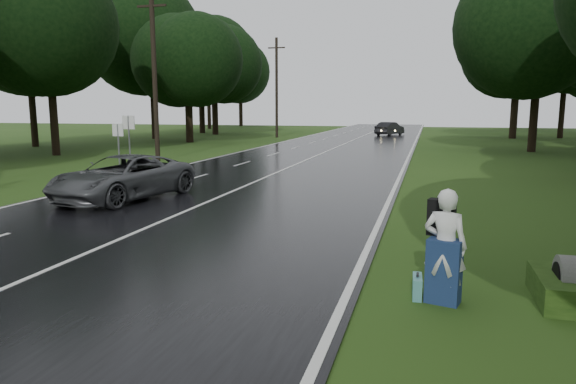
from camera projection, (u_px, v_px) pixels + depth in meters
name	position (u px, v px, depth m)	size (l,w,h in m)	color
ground	(6.00, 290.00, 9.04)	(160.00, 160.00, 0.00)	#284614
road	(294.00, 166.00, 28.08)	(12.00, 140.00, 0.04)	black
lane_center	(294.00, 165.00, 28.08)	(0.12, 140.00, 0.01)	silver
grey_car	(123.00, 177.00, 17.62)	(2.48, 5.37, 1.49)	#484A4D
far_car	(390.00, 129.00, 57.71)	(1.56, 4.47, 1.47)	black
hitchhiker	(445.00, 250.00, 8.34)	(0.78, 0.74, 1.89)	silver
suitcase	(417.00, 287.00, 8.67)	(0.15, 0.51, 0.36)	teal
utility_pole_mid	(158.00, 161.00, 30.75)	(1.80, 0.28, 9.80)	black
utility_pole_far	(277.00, 137.00, 54.47)	(1.80, 0.28, 10.18)	black
road_sign_a	(120.00, 174.00, 24.76)	(0.57, 0.10, 2.36)	white
road_sign_b	(131.00, 171.00, 25.65)	(0.66, 0.10, 2.74)	white
tree_left_d	(57.00, 155.00, 34.35)	(9.40, 9.40, 14.68)	black
tree_left_e	(190.00, 142.00, 46.97)	(7.95, 7.95, 12.42)	black
tree_left_f	(216.00, 134.00, 60.39)	(8.90, 8.90, 13.90)	black
tree_right_e	(531.00, 152.00, 37.01)	(9.32, 9.32, 14.56)	black
tree_right_f	(512.00, 138.00, 52.76)	(9.84, 9.84, 15.37)	black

